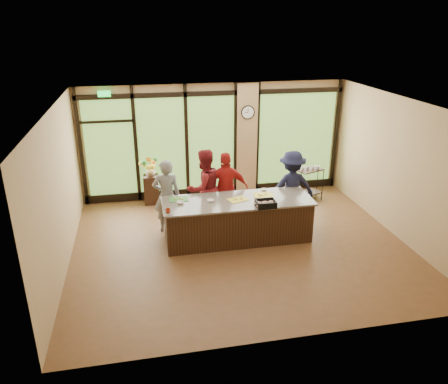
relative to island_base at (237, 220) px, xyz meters
name	(u,v)px	position (x,y,z in m)	size (l,w,h in m)	color
floor	(240,245)	(0.00, -0.30, -0.44)	(7.00, 7.00, 0.00)	brown
ceiling	(242,105)	(0.00, -0.30, 2.56)	(7.00, 7.00, 0.00)	white
back_wall	(215,141)	(0.00, 2.70, 1.06)	(7.00, 7.00, 0.00)	tan
left_wall	(59,192)	(-3.50, -0.30, 1.06)	(6.00, 6.00, 0.00)	tan
right_wall	(399,168)	(3.50, -0.30, 1.06)	(6.00, 6.00, 0.00)	tan
window_wall	(221,145)	(0.16, 2.65, 0.95)	(6.90, 0.12, 3.00)	tan
island_base	(237,220)	(0.00, 0.00, 0.00)	(3.10, 1.00, 0.88)	#311C10
countertop	(238,201)	(0.00, 0.00, 0.46)	(3.20, 1.10, 0.04)	slate
wall_clock	(248,112)	(0.85, 2.57, 1.81)	(0.36, 0.04, 0.36)	black
cook_left	(167,196)	(-1.45, 0.72, 0.40)	(0.62, 0.40, 1.69)	slate
cook_midleft	(204,188)	(-0.58, 0.86, 0.47)	(0.88, 0.69, 1.82)	maroon
cook_midright	(226,189)	(-0.08, 0.82, 0.43)	(1.01, 0.42, 1.73)	#A71C19
cook_right	(291,187)	(1.45, 0.69, 0.42)	(1.11, 0.64, 1.71)	#161932
roasting_pan	(266,205)	(0.48, -0.46, 0.52)	(0.40, 0.31, 0.07)	black
mixing_bowl	(268,202)	(0.58, -0.33, 0.52)	(0.29, 0.29, 0.07)	silver
cutting_board_left	(179,199)	(-1.23, 0.29, 0.49)	(0.40, 0.30, 0.01)	#3A802E
cutting_board_center	(238,200)	(0.01, 0.01, 0.49)	(0.39, 0.30, 0.01)	yellow
cutting_board_right	(263,195)	(0.61, 0.14, 0.49)	(0.43, 0.33, 0.01)	yellow
prep_bowl_near	(180,202)	(-1.21, 0.05, 0.50)	(0.15, 0.15, 0.05)	white
prep_bowl_mid	(211,201)	(-0.58, 0.03, 0.50)	(0.15, 0.15, 0.05)	white
prep_bowl_far	(264,189)	(0.71, 0.45, 0.50)	(0.13, 0.13, 0.03)	white
red_ramekin	(168,211)	(-1.50, -0.35, 0.52)	(0.10, 0.10, 0.08)	#A32A10
flower_stand	(152,189)	(-1.74, 2.39, -0.06)	(0.38, 0.38, 0.76)	#311C10
flower_vase	(150,171)	(-1.74, 2.39, 0.44)	(0.24, 0.24, 0.25)	olive
bar_cart	(309,179)	(2.38, 1.84, 0.11)	(0.77, 0.61, 0.92)	#311C10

